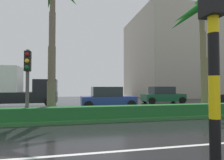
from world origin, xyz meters
TOP-DOWN VIEW (x-y plane):
  - palm_tree_centre at (13.80, 7.95)m, footprint 4.76×4.49m
  - traffic_signal_median_right at (3.16, 6.64)m, footprint 0.28×0.43m
  - traffic_signal_foreground at (7.20, -0.61)m, footprint 0.28×0.43m
  - box_truck_lead at (0.80, 14.93)m, footprint 6.40×2.64m
  - car_in_traffic_second at (8.12, 11.94)m, footprint 4.30×2.02m
  - car_in_traffic_third at (14.58, 15.15)m, footprint 4.30×2.02m
  - building_far_right at (26.34, 27.86)m, footprint 20.26×14.57m

SIDE VIEW (x-z plane):
  - car_in_traffic_second at x=8.12m, z-range -0.03..1.69m
  - car_in_traffic_third at x=14.58m, z-range -0.03..1.69m
  - box_truck_lead at x=0.80m, z-range -0.18..3.28m
  - traffic_signal_median_right at x=3.16m, z-range 0.78..4.14m
  - traffic_signal_foreground at x=7.20m, z-range 0.73..4.58m
  - palm_tree_centre at x=13.80m, z-range 2.30..9.84m
  - building_far_right at x=26.34m, z-range 0.00..13.95m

